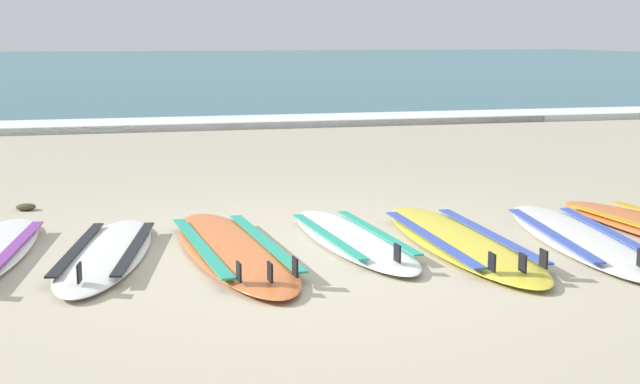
{
  "coord_description": "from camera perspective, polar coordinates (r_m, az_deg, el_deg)",
  "views": [
    {
      "loc": [
        -1.25,
        -5.4,
        1.45
      ],
      "look_at": [
        0.34,
        0.99,
        0.25
      ],
      "focal_mm": 48.82,
      "sensor_mm": 36.0,
      "label": 1
    }
  ],
  "objects": [
    {
      "name": "surfboard_3",
      "position": [
        5.84,
        -5.73,
        -3.73
      ],
      "size": [
        0.8,
        2.46,
        0.18
      ],
      "color": "orange",
      "rests_on": "ground"
    },
    {
      "name": "surfboard_2",
      "position": [
        5.88,
        -13.84,
        -3.9
      ],
      "size": [
        0.89,
        2.11,
        0.18
      ],
      "color": "silver",
      "rests_on": "ground"
    },
    {
      "name": "seaweed_clump_near_shoreline",
      "position": [
        7.66,
        -18.72,
        -0.93
      ],
      "size": [
        0.16,
        0.13,
        0.06
      ],
      "primitive_type": "ellipsoid",
      "color": "#4C4228",
      "rests_on": "ground"
    },
    {
      "name": "ground_plane",
      "position": [
        5.73,
        -0.91,
        -4.33
      ],
      "size": [
        80.0,
        80.0,
        0.0
      ],
      "primitive_type": "plane",
      "color": "#B7AD93"
    },
    {
      "name": "surfboard_6",
      "position": [
        6.39,
        16.66,
        -2.9
      ],
      "size": [
        0.91,
        2.41,
        0.18
      ],
      "color": "silver",
      "rests_on": "ground"
    },
    {
      "name": "surfboard_5",
      "position": [
        6.11,
        9.15,
        -3.19
      ],
      "size": [
        0.62,
        2.43,
        0.18
      ],
      "color": "yellow",
      "rests_on": "ground"
    },
    {
      "name": "sea",
      "position": [
        43.29,
        -12.44,
        8.21
      ],
      "size": [
        80.0,
        60.0,
        0.1
      ],
      "primitive_type": "cube",
      "color": "#23667A",
      "rests_on": "ground"
    },
    {
      "name": "surfboard_4",
      "position": [
        6.11,
        2.11,
        -3.07
      ],
      "size": [
        0.67,
        2.08,
        0.18
      ],
      "color": "white",
      "rests_on": "ground"
    },
    {
      "name": "wave_foam_strip",
      "position": [
        13.98,
        -8.8,
        4.46
      ],
      "size": [
        80.0,
        1.21,
        0.11
      ],
      "primitive_type": "cube",
      "color": "white",
      "rests_on": "ground"
    }
  ]
}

